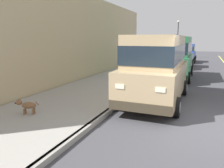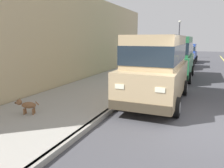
# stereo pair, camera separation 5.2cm
# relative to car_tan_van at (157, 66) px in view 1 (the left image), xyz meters

# --- Properties ---
(ground_plane) EXTENTS (80.00, 80.00, 0.00)m
(ground_plane) POSITION_rel_car_tan_van_xyz_m (2.09, -1.90, -1.39)
(ground_plane) COLOR #424247
(curb) EXTENTS (0.16, 64.00, 0.14)m
(curb) POSITION_rel_car_tan_van_xyz_m (-1.11, -1.90, -1.32)
(curb) COLOR gray
(curb) RESTS_ON ground
(sidewalk) EXTENTS (3.60, 64.00, 0.14)m
(sidewalk) POSITION_rel_car_tan_van_xyz_m (-2.91, -1.90, -1.32)
(sidewalk) COLOR #99968E
(sidewalk) RESTS_ON ground
(car_tan_van) EXTENTS (2.15, 4.90, 2.52)m
(car_tan_van) POSITION_rel_car_tan_van_xyz_m (0.00, 0.00, 0.00)
(car_tan_van) COLOR tan
(car_tan_van) RESTS_ON ground
(car_green_van) EXTENTS (2.17, 4.91, 2.52)m
(car_green_van) POSITION_rel_car_tan_van_xyz_m (0.00, 5.61, 0.00)
(car_green_van) COLOR #23663D
(car_green_van) RESTS_ON ground
(car_white_hatchback) EXTENTS (1.99, 3.82, 1.88)m
(car_white_hatchback) POSITION_rel_car_tan_van_xyz_m (-0.10, 11.28, -0.42)
(car_white_hatchback) COLOR white
(car_white_hatchback) RESTS_ON ground
(car_blue_hatchback) EXTENTS (2.00, 3.83, 1.88)m
(car_blue_hatchback) POSITION_rel_car_tan_van_xyz_m (-0.04, 15.98, -0.42)
(car_blue_hatchback) COLOR #28479E
(car_blue_hatchback) RESTS_ON ground
(dog_brown) EXTENTS (0.72, 0.36, 0.49)m
(dog_brown) POSITION_rel_car_tan_van_xyz_m (-3.24, -3.36, -0.97)
(dog_brown) COLOR brown
(dog_brown) RESTS_ON sidewalk
(street_lamp) EXTENTS (0.36, 0.36, 4.42)m
(street_lamp) POSITION_rel_car_tan_van_xyz_m (-1.46, 20.37, 1.51)
(street_lamp) COLOR #2D2D33
(street_lamp) RESTS_ON sidewalk
(building_facade) EXTENTS (0.50, 20.00, 4.90)m
(building_facade) POSITION_rel_car_tan_van_xyz_m (-5.01, 3.60, 1.05)
(building_facade) COLOR tan
(building_facade) RESTS_ON ground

